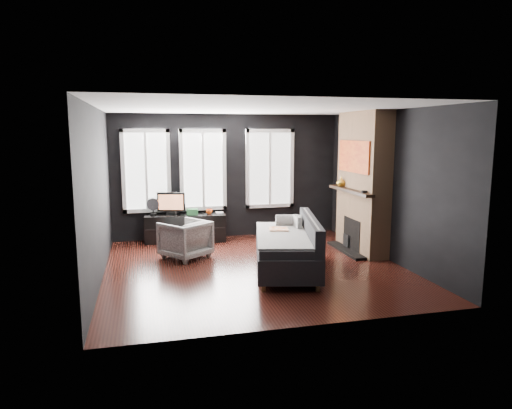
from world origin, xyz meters
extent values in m
plane|color=black|center=(0.00, 0.00, 0.00)|extent=(5.00, 5.00, 0.00)
plane|color=white|center=(0.00, 0.00, 2.70)|extent=(5.00, 5.00, 0.00)
cube|color=black|center=(0.00, 2.50, 1.35)|extent=(5.00, 0.02, 2.70)
cube|color=black|center=(-2.50, 0.00, 1.35)|extent=(0.02, 5.00, 2.70)
cube|color=black|center=(2.50, 0.00, 1.35)|extent=(0.02, 5.00, 2.70)
cube|color=gray|center=(0.81, 0.13, 0.67)|extent=(0.11, 0.36, 0.36)
imported|color=white|center=(-1.10, 0.90, 0.39)|extent=(1.02, 1.02, 0.77)
imported|color=#F65416|center=(-0.47, 2.16, 0.65)|extent=(0.16, 0.15, 0.13)
imported|color=tan|center=(-0.32, 2.23, 0.69)|extent=(0.16, 0.03, 0.22)
cube|color=#296936|center=(-0.83, 2.16, 0.64)|extent=(0.25, 0.17, 0.12)
imported|color=gold|center=(2.05, 1.05, 1.32)|extent=(0.21, 0.21, 0.18)
cylinder|color=black|center=(2.05, 0.05, 1.25)|extent=(0.12, 0.12, 0.04)
camera|label=1|loc=(-1.79, -7.39, 2.31)|focal=32.00mm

